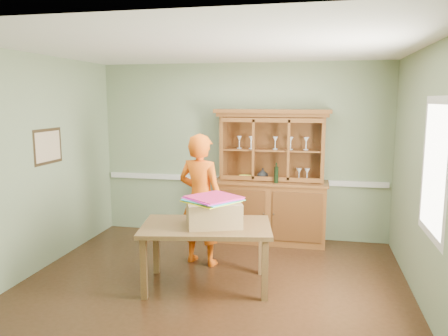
% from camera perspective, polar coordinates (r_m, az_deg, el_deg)
% --- Properties ---
extents(floor, '(4.50, 4.50, 0.00)m').
position_cam_1_polar(floor, '(5.27, -1.58, -15.08)').
color(floor, '#3F2414').
rests_on(floor, ground).
extents(ceiling, '(4.50, 4.50, 0.00)m').
position_cam_1_polar(ceiling, '(4.85, -1.72, 15.51)').
color(ceiling, white).
rests_on(ceiling, wall_back).
extents(wall_back, '(4.50, 0.00, 4.50)m').
position_cam_1_polar(wall_back, '(6.82, 2.33, 2.23)').
color(wall_back, gray).
rests_on(wall_back, floor).
extents(wall_left, '(0.00, 4.00, 4.00)m').
position_cam_1_polar(wall_left, '(5.83, -23.66, 0.35)').
color(wall_left, gray).
rests_on(wall_left, floor).
extents(wall_right, '(0.00, 4.00, 4.00)m').
position_cam_1_polar(wall_right, '(4.87, 25.01, -1.30)').
color(wall_right, gray).
rests_on(wall_right, floor).
extents(wall_front, '(4.50, 0.00, 4.50)m').
position_cam_1_polar(wall_front, '(3.02, -10.71, -6.48)').
color(wall_front, gray).
rests_on(wall_front, floor).
extents(chair_rail, '(4.41, 0.05, 0.08)m').
position_cam_1_polar(chair_rail, '(6.86, 2.27, -1.52)').
color(chair_rail, silver).
rests_on(chair_rail, wall_back).
extents(framed_map, '(0.03, 0.60, 0.46)m').
position_cam_1_polar(framed_map, '(6.04, -21.97, 2.63)').
color(framed_map, '#302313').
rests_on(framed_map, wall_left).
extents(window_panel, '(0.03, 0.96, 1.36)m').
position_cam_1_polar(window_panel, '(4.56, 25.71, -0.09)').
color(window_panel, silver).
rests_on(window_panel, wall_right).
extents(china_hutch, '(1.71, 0.56, 2.00)m').
position_cam_1_polar(china_hutch, '(6.64, 6.14, -3.62)').
color(china_hutch, brown).
rests_on(china_hutch, floor).
extents(dining_table, '(1.59, 1.12, 0.73)m').
position_cam_1_polar(dining_table, '(5.05, -2.33, -8.37)').
color(dining_table, brown).
rests_on(dining_table, floor).
extents(cardboard_box, '(0.72, 0.65, 0.28)m').
position_cam_1_polar(cardboard_box, '(4.97, -1.35, -5.95)').
color(cardboard_box, '#9D7F51').
rests_on(cardboard_box, dining_table).
extents(kite_stack, '(0.70, 0.70, 0.05)m').
position_cam_1_polar(kite_stack, '(4.94, -1.56, -4.08)').
color(kite_stack, '#FEFF20').
rests_on(kite_stack, cardboard_box).
extents(person, '(0.71, 0.56, 1.72)m').
position_cam_1_polar(person, '(5.69, -3.06, -4.13)').
color(person, '#E95B0E').
rests_on(person, floor).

